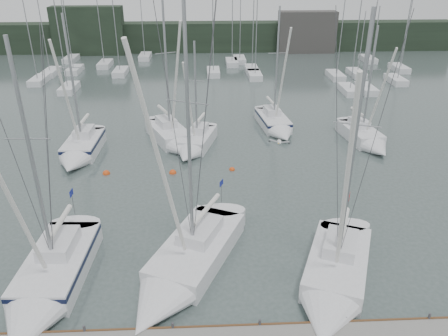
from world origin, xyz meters
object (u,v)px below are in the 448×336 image
object	(u,v)px
buoy_b	(232,170)
buoy_c	(106,174)
sailboat_near_center	(179,274)
sailboat_near_right	(333,286)
sailboat_mid_d	(276,125)
sailboat_mid_b	(175,139)
sailboat_mid_a	(80,151)
sailboat_near_left	(47,287)
sailboat_mid_c	(194,145)
sailboat_mid_e	(367,140)
buoy_a	(173,173)

from	to	relation	value
buoy_b	buoy_c	world-z (taller)	buoy_c
sailboat_near_center	sailboat_near_right	xyz separation A→B (m)	(7.89, -1.35, 0.01)
sailboat_mid_d	sailboat_mid_b	bearing A→B (deg)	-168.94
sailboat_mid_a	sailboat_mid_d	bearing A→B (deg)	18.87
sailboat_mid_a	buoy_b	distance (m)	13.26
sailboat_near_right	sailboat_mid_a	bearing A→B (deg)	156.88
sailboat_mid_b	sailboat_mid_d	bearing A→B (deg)	-5.71
sailboat_near_left	sailboat_mid_a	bearing A→B (deg)	101.21
sailboat_near_center	sailboat_near_right	size ratio (longest dim) A/B	1.08
sailboat_near_left	sailboat_mid_c	distance (m)	19.58
sailboat_mid_b	sailboat_mid_d	xyz separation A→B (m)	(9.89, 3.26, -0.04)
sailboat_near_right	buoy_b	distance (m)	15.37
sailboat_mid_b	buoy_b	bearing A→B (deg)	-71.03
sailboat_near_left	sailboat_mid_c	bearing A→B (deg)	71.06
sailboat_near_left	sailboat_mid_d	distance (m)	27.42
sailboat_near_right	sailboat_mid_c	size ratio (longest dim) A/B	1.47
sailboat_mid_c	sailboat_mid_d	size ratio (longest dim) A/B	0.81
sailboat_mid_c	buoy_b	size ratio (longest dim) A/B	21.97
buoy_b	sailboat_mid_e	bearing A→B (deg)	19.56
sailboat_near_left	sailboat_mid_b	world-z (taller)	sailboat_near_left
sailboat_near_right	sailboat_near_center	bearing A→B (deg)	-166.85
sailboat_mid_a	sailboat_mid_b	xyz separation A→B (m)	(7.99, 2.34, -0.03)
sailboat_near_center	sailboat_mid_e	world-z (taller)	sailboat_near_center
sailboat_mid_c	buoy_a	distance (m)	4.69
sailboat_mid_d	sailboat_mid_e	size ratio (longest dim) A/B	1.11
sailboat_near_center	sailboat_mid_b	bearing A→B (deg)	118.05
sailboat_mid_b	sailboat_mid_c	size ratio (longest dim) A/B	1.35
sailboat_near_center	buoy_b	world-z (taller)	sailboat_near_center
sailboat_near_left	sailboat_mid_d	bearing A→B (deg)	58.77
sailboat_mid_c	buoy_a	xyz separation A→B (m)	(-1.67, -4.35, -0.54)
sailboat_near_left	sailboat_mid_c	size ratio (longest dim) A/B	1.37
sailboat_near_right	sailboat_mid_e	world-z (taller)	sailboat_near_right
sailboat_near_left	sailboat_mid_e	bearing A→B (deg)	41.79
sailboat_mid_d	sailboat_mid_e	bearing A→B (deg)	-34.94
sailboat_mid_e	buoy_a	xyz separation A→B (m)	(-17.47, -4.85, -0.56)
sailboat_mid_b	buoy_b	xyz separation A→B (m)	(4.93, -5.30, -0.62)
buoy_b	sailboat_near_right	bearing A→B (deg)	-74.04
sailboat_near_right	buoy_b	xyz separation A→B (m)	(-4.22, 14.76, -0.57)
sailboat_near_left	sailboat_near_right	bearing A→B (deg)	0.48
sailboat_near_center	sailboat_mid_c	xyz separation A→B (m)	(0.54, 17.42, -0.02)
sailboat_mid_a	buoy_a	distance (m)	8.79
sailboat_near_center	sailboat_mid_c	size ratio (longest dim) A/B	1.59
sailboat_near_center	sailboat_mid_d	xyz separation A→B (m)	(8.63, 21.97, 0.01)
buoy_c	sailboat_mid_c	bearing A→B (deg)	31.19
buoy_c	sailboat_mid_b	bearing A→B (deg)	46.82
sailboat_mid_e	buoy_b	bearing A→B (deg)	-168.49
buoy_c	sailboat_near_right	bearing A→B (deg)	-45.39
sailboat_mid_b	sailboat_near_left	bearing A→B (deg)	-129.49
sailboat_near_left	sailboat_mid_a	distance (m)	17.34
buoy_a	sailboat_near_right	bearing A→B (deg)	-57.96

